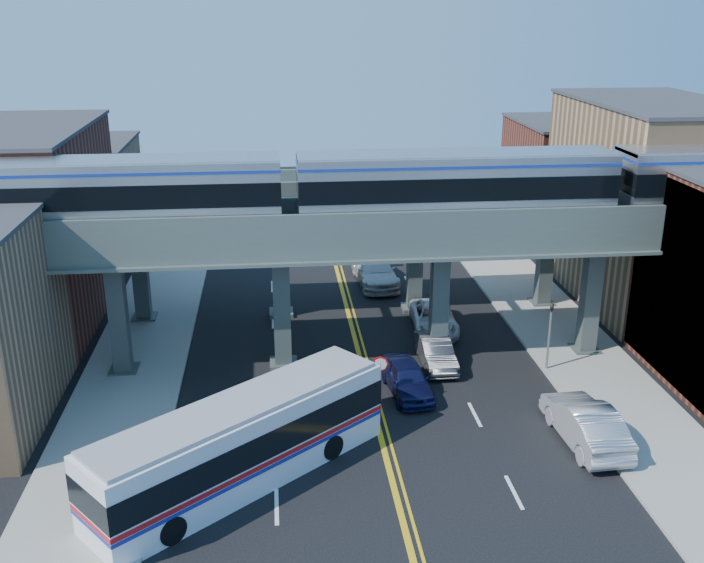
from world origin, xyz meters
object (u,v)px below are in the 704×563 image
(transit_bus, at_px, (242,443))
(car_lane_d, at_px, (375,271))
(car_parked_curb, at_px, (585,423))
(transit_train, at_px, (455,184))
(car_lane_b, at_px, (436,352))
(stop_sign, at_px, (380,374))
(traffic_signal, at_px, (550,329))
(car_lane_c, at_px, (434,318))
(car_lane_a, at_px, (407,378))

(transit_bus, xyz_separation_m, car_lane_d, (8.04, 22.12, -0.79))
(car_parked_curb, bearing_deg, transit_train, -68.64)
(transit_train, xyz_separation_m, car_lane_b, (-0.80, -0.71, -8.56))
(transit_bus, bearing_deg, stop_sign, 1.33)
(car_lane_d, relative_size, car_parked_curb, 1.10)
(car_parked_curb, bearing_deg, car_lane_b, -62.35)
(traffic_signal, xyz_separation_m, car_lane_d, (-6.91, 13.97, -1.42))
(transit_bus, distance_m, car_lane_c, 17.41)
(car_lane_b, bearing_deg, traffic_signal, -14.20)
(stop_sign, xyz_separation_m, car_lane_a, (1.50, 1.38, -0.99))
(car_lane_d, bearing_deg, stop_sign, -100.15)
(car_parked_curb, bearing_deg, traffic_signal, -98.75)
(transit_train, bearing_deg, car_lane_d, 100.78)
(traffic_signal, bearing_deg, car_lane_d, 116.34)
(car_lane_c, relative_size, car_parked_curb, 0.93)
(traffic_signal, distance_m, car_lane_c, 7.60)
(car_lane_c, xyz_separation_m, car_parked_curb, (3.92, -12.58, 0.19))
(car_parked_curb, bearing_deg, transit_bus, 2.75)
(transit_bus, relative_size, car_lane_b, 2.65)
(car_lane_c, height_order, car_parked_curb, car_parked_curb)
(stop_sign, bearing_deg, car_lane_c, 64.11)
(transit_bus, height_order, car_parked_curb, transit_bus)
(transit_train, height_order, transit_bus, transit_train)
(transit_bus, height_order, car_lane_a, transit_bus)
(car_lane_a, bearing_deg, stop_sign, -142.89)
(stop_sign, height_order, car_parked_curb, stop_sign)
(transit_bus, height_order, car_lane_b, transit_bus)
(car_lane_b, height_order, car_lane_c, car_lane_b)
(car_lane_d, bearing_deg, car_lane_b, -86.82)
(stop_sign, distance_m, traffic_signal, 9.41)
(car_lane_c, bearing_deg, car_parked_curb, -69.06)
(stop_sign, relative_size, traffic_signal, 0.64)
(car_lane_a, relative_size, car_lane_c, 0.87)
(stop_sign, xyz_separation_m, transit_bus, (-6.06, -5.15, -0.09))
(stop_sign, relative_size, car_lane_a, 0.58)
(traffic_signal, height_order, transit_bus, traffic_signal)
(transit_bus, distance_m, car_lane_d, 23.55)
(stop_sign, height_order, car_lane_c, stop_sign)
(transit_train, bearing_deg, car_lane_c, 89.76)
(car_parked_curb, bearing_deg, stop_sign, -27.45)
(transit_train, bearing_deg, car_lane_a, -127.38)
(stop_sign, relative_size, car_lane_b, 0.60)
(traffic_signal, height_order, car_lane_c, traffic_signal)
(stop_sign, bearing_deg, car_lane_d, 83.32)
(car_lane_a, height_order, car_parked_curb, car_parked_curb)
(traffic_signal, height_order, car_lane_d, traffic_signal)
(transit_train, distance_m, car_lane_d, 14.79)
(car_lane_c, bearing_deg, transit_bus, -122.87)
(stop_sign, distance_m, transit_bus, 7.95)
(stop_sign, distance_m, car_lane_b, 5.61)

